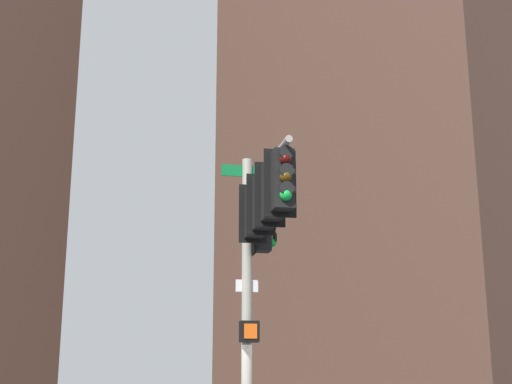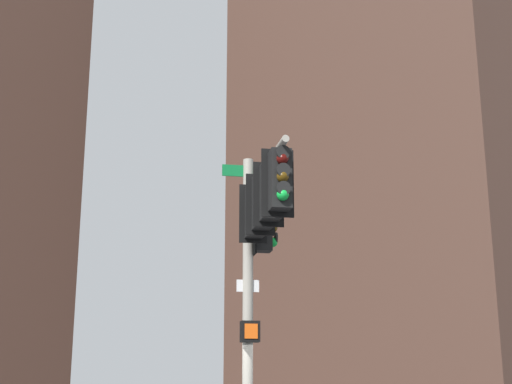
% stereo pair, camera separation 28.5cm
% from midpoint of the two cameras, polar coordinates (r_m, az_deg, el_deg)
% --- Properties ---
extents(signal_pole_assembly, '(2.35, 3.47, 6.27)m').
position_cam_midpoint_polar(signal_pole_assembly, '(13.82, -0.21, -3.02)').
color(signal_pole_assembly, '#9E998C').
rests_on(signal_pole_assembly, ground_plane).
extents(building_brick_nearside, '(26.44, 20.03, 48.58)m').
position_cam_midpoint_polar(building_brick_nearside, '(55.89, 14.32, 9.58)').
color(building_brick_nearside, '#4C3328').
rests_on(building_brick_nearside, ground_plane).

